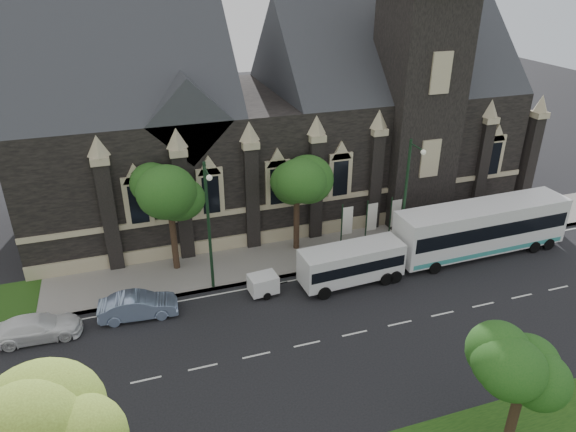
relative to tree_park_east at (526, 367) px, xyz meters
name	(u,v)px	position (x,y,z in m)	size (l,w,h in m)	color
ground	(307,344)	(-6.18, 9.32, -4.62)	(160.00, 160.00, 0.00)	black
sidewalk	(262,261)	(-6.18, 18.82, -4.54)	(80.00, 5.00, 0.15)	gray
museum	(288,114)	(-1.06, 28.10, 3.55)	(40.00, 17.70, 29.90)	black
tree_park_east	(526,367)	(0.00, 0.00, 0.00)	(3.40, 3.40, 6.28)	black
tree_walk_right	(299,177)	(-2.96, 20.04, 1.20)	(4.08, 4.08, 7.80)	black
tree_walk_left	(172,194)	(-11.97, 20.03, 1.12)	(3.91, 3.91, 7.64)	black
street_lamp_near	(407,193)	(3.82, 16.42, 0.49)	(0.36, 1.88, 9.00)	#16321C
street_lamp_mid	(209,222)	(-10.18, 16.42, 0.49)	(0.36, 1.88, 9.00)	#16321C
banner_flag_left	(345,224)	(0.11, 18.32, -2.24)	(0.90, 0.10, 4.00)	#16321C
banner_flag_center	(370,220)	(2.11, 18.32, -2.24)	(0.90, 0.10, 4.00)	#16321C
banner_flag_right	(394,216)	(4.11, 18.32, -2.24)	(0.90, 0.10, 4.00)	#16321C
tour_coach	(481,227)	(9.60, 15.07, -2.49)	(13.48, 3.31, 3.91)	silver
shuttle_bus	(352,262)	(-1.14, 14.37, -3.04)	(7.18, 2.81, 2.73)	silver
box_trailer	(263,284)	(-7.17, 14.92, -3.82)	(2.68, 1.58, 1.41)	silver
sedan	(138,306)	(-15.10, 15.04, -3.84)	(1.65, 4.72, 1.56)	#7C90B3
car_far_white	(37,328)	(-20.81, 14.80, -3.91)	(1.99, 4.90, 1.42)	white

